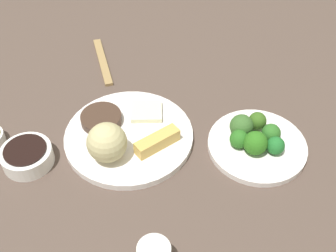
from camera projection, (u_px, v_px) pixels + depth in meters
tabletop at (136, 128)px, 0.96m from camera, size 2.20×2.20×0.02m
main_plate at (129, 136)px, 0.91m from camera, size 0.28×0.28×0.02m
rice_scoop at (107, 143)px, 0.83m from camera, size 0.08×0.08×0.08m
spring_roll at (157, 142)px, 0.87m from camera, size 0.10×0.04×0.03m
crab_rangoon_wonton at (147, 112)px, 0.95m from camera, size 0.09×0.09×0.01m
stir_fry_heap at (101, 118)px, 0.93m from camera, size 0.09×0.09×0.02m
broccoli_plate at (257, 146)px, 0.90m from camera, size 0.21×0.21×0.01m
broccoli_floret_0 at (255, 143)px, 0.86m from camera, size 0.05×0.05×0.05m
broccoli_floret_1 at (257, 121)px, 0.91m from camera, size 0.04×0.04×0.04m
broccoli_floret_2 at (241, 126)px, 0.89m from camera, size 0.05×0.05×0.05m
broccoli_floret_3 at (271, 133)px, 0.88m from camera, size 0.04×0.04×0.04m
broccoli_floret_5 at (276, 146)px, 0.86m from camera, size 0.04×0.04×0.04m
broccoli_floret_6 at (239, 139)px, 0.87m from camera, size 0.04×0.04×0.04m
soy_sauce_bowl at (27, 156)px, 0.86m from camera, size 0.11×0.11×0.04m
soy_sauce_bowl_liquid at (25, 150)px, 0.85m from camera, size 0.09×0.09×0.00m
chopsticks_pair at (103, 61)px, 1.11m from camera, size 0.06×0.20×0.01m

